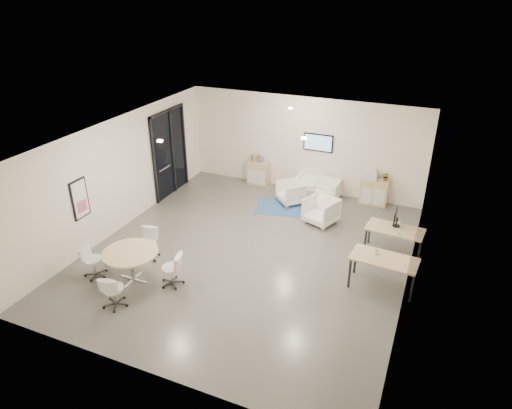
{
  "coord_description": "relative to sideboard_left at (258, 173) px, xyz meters",
  "views": [
    {
      "loc": [
        4.19,
        -9.41,
        6.53
      ],
      "look_at": [
        0.02,
        0.4,
        1.25
      ],
      "focal_mm": 32.0,
      "sensor_mm": 36.0,
      "label": 1
    }
  ],
  "objects": [
    {
      "name": "desk_rear",
      "position": [
        5.04,
        -2.83,
        0.26
      ],
      "size": [
        1.5,
        0.84,
        0.75
      ],
      "rotation": [
        0.0,
        0.0,
        -0.08
      ],
      "color": "#D8AF82",
      "rests_on": "room_shell"
    },
    {
      "name": "room_shell",
      "position": [
        1.55,
        -4.28,
        1.18
      ],
      "size": [
        9.6,
        10.6,
        4.8
      ],
      "color": "#56534E",
      "rests_on": "ground"
    },
    {
      "name": "books",
      "position": [
        -0.04,
        0.0,
        0.53
      ],
      "size": [
        0.44,
        0.14,
        0.22
      ],
      "color": "red",
      "rests_on": "sideboard_left"
    },
    {
      "name": "meeting_chairs",
      "position": [
        -0.54,
        -6.49,
        -0.01
      ],
      "size": [
        2.6,
        2.6,
        0.82
      ],
      "color": "white",
      "rests_on": "room_shell"
    },
    {
      "name": "round_table",
      "position": [
        -0.54,
        -6.49,
        0.29
      ],
      "size": [
        1.3,
        1.3,
        0.79
      ],
      "color": "#D8AF82",
      "rests_on": "room_shell"
    },
    {
      "name": "armchair_right",
      "position": [
        2.82,
        -1.91,
        0.02
      ],
      "size": [
        1.07,
        1.04,
        0.87
      ],
      "primitive_type": "imported",
      "rotation": [
        0.0,
        0.0,
        -0.37
      ],
      "color": "white",
      "rests_on": "room_shell"
    },
    {
      "name": "sideboard_right",
      "position": [
        4.03,
        -0.01,
        0.01
      ],
      "size": [
        0.85,
        0.41,
        0.85
      ],
      "color": "#D8AF82",
      "rests_on": "room_shell"
    },
    {
      "name": "plant_cabinet",
      "position": [
        4.34,
        0.01,
        0.55
      ],
      "size": [
        0.28,
        0.31,
        0.22
      ],
      "primitive_type": "imported",
      "rotation": [
        0.0,
        0.0,
        -0.1
      ],
      "color": "#3F7F3F",
      "rests_on": "sideboard_right"
    },
    {
      "name": "glass_door",
      "position": [
        -2.41,
        -1.77,
        1.08
      ],
      "size": [
        0.09,
        1.9,
        2.85
      ],
      "color": "black",
      "rests_on": "room_shell"
    },
    {
      "name": "cup",
      "position": [
        4.81,
        -4.29,
        0.42
      ],
      "size": [
        0.13,
        0.11,
        0.11
      ],
      "primitive_type": "imported",
      "rotation": [
        0.0,
        0.0,
        0.18
      ],
      "color": "white",
      "rests_on": "desk_front"
    },
    {
      "name": "monitor",
      "position": [
        4.99,
        -2.68,
        0.57
      ],
      "size": [
        0.2,
        0.5,
        0.44
      ],
      "color": "black",
      "rests_on": "desk_rear"
    },
    {
      "name": "armchair_left",
      "position": [
        1.55,
        -0.97,
        -0.02
      ],
      "size": [
        1.05,
        1.05,
        0.79
      ],
      "primitive_type": "imported",
      "rotation": [
        0.0,
        0.0,
        -0.78
      ],
      "color": "white",
      "rests_on": "room_shell"
    },
    {
      "name": "desk_front",
      "position": [
        5.0,
        -4.41,
        0.29
      ],
      "size": [
        1.55,
        0.86,
        0.78
      ],
      "rotation": [
        0.0,
        0.0,
        -0.07
      ],
      "color": "#D8AF82",
      "rests_on": "room_shell"
    },
    {
      "name": "sideboard_left",
      "position": [
        0.0,
        0.0,
        0.0
      ],
      "size": [
        0.75,
        0.39,
        0.84
      ],
      "color": "#D8AF82",
      "rests_on": "room_shell"
    },
    {
      "name": "ceiling_spots",
      "position": [
        1.35,
        -3.45,
        2.76
      ],
      "size": [
        3.14,
        4.14,
        0.03
      ],
      "color": "#FFEAC6",
      "rests_on": "room_shell"
    },
    {
      "name": "loveseat",
      "position": [
        2.2,
        -0.16,
        -0.11
      ],
      "size": [
        1.55,
        0.85,
        0.56
      ],
      "rotation": [
        0.0,
        0.0,
        -0.07
      ],
      "color": "white",
      "rests_on": "room_shell"
    },
    {
      "name": "plant_floor",
      "position": [
        -1.48,
        -6.24,
        -0.36
      ],
      "size": [
        0.25,
        0.31,
        0.12
      ],
      "primitive_type": "imported",
      "rotation": [
        0.0,
        0.0,
        -0.42
      ],
      "color": "#3F7F3F",
      "rests_on": "room_shell"
    },
    {
      "name": "wall_tv",
      "position": [
        2.05,
        0.18,
        1.33
      ],
      "size": [
        0.98,
        0.06,
        0.58
      ],
      "color": "black",
      "rests_on": "room_shell"
    },
    {
      "name": "artwork",
      "position": [
        -2.42,
        -5.88,
        1.13
      ],
      "size": [
        0.05,
        0.54,
        1.04
      ],
      "color": "black",
      "rests_on": "room_shell"
    },
    {
      "name": "printer",
      "position": [
        3.82,
        -0.01,
        0.59
      ],
      "size": [
        0.5,
        0.44,
        0.32
      ],
      "rotation": [
        0.0,
        0.0,
        0.15
      ],
      "color": "white",
      "rests_on": "sideboard_right"
    },
    {
      "name": "blue_rug",
      "position": [
        1.47,
        -1.43,
        -0.41
      ],
      "size": [
        1.9,
        1.46,
        0.01
      ],
      "primitive_type": "cube",
      "rotation": [
        0.0,
        0.0,
        0.21
      ],
      "color": "#2C5386",
      "rests_on": "room_shell"
    }
  ]
}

